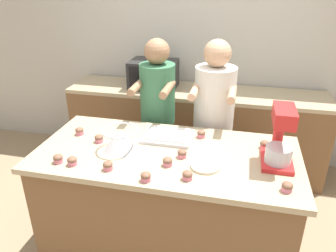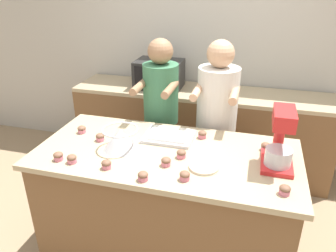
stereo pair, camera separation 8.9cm
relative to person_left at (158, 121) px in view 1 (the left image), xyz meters
The scene contains 23 objects.
ground_plane 1.12m from the person_left, 70.31° to the right, with size 16.00×16.00×0.00m, color #937A5B.
back_wall 1.20m from the person_left, 77.13° to the left, with size 10.00×0.06×2.70m.
island_counter 0.82m from the person_left, 70.31° to the right, with size 1.86×0.90×0.94m.
back_counter 0.85m from the person_left, 71.19° to the left, with size 2.80×0.60×0.93m.
person_left is the anchor object (origin of this frame).
person_right 0.50m from the person_left, ahead, with size 0.36×0.51×1.62m.
stand_mixer 1.22m from the person_left, 33.74° to the right, with size 0.20×0.30×0.40m.
mixing_bowl 0.75m from the person_left, 96.56° to the right, with size 0.26×0.26×0.16m.
baking_tray 0.52m from the person_left, 66.57° to the right, with size 0.37×0.29×0.04m.
microwave_oven 0.78m from the person_left, 107.99° to the left, with size 0.50×0.38×0.30m.
small_plate 0.99m from the person_left, 56.88° to the right, with size 0.19×0.19×0.02m.
cupcake_0 0.92m from the person_left, 71.24° to the right, with size 0.06×0.06×0.06m.
cupcake_1 1.00m from the person_left, 94.04° to the right, with size 0.06×0.06×0.06m.
cupcake_2 0.72m from the person_left, 113.41° to the right, with size 0.06×0.06×0.06m.
cupcake_3 1.09m from the person_left, 79.16° to the right, with size 0.06×0.06×0.06m.
cupcake_4 1.04m from the person_left, 27.16° to the right, with size 0.06×0.06×0.06m.
cupcake_5 0.62m from the person_left, 41.68° to the right, with size 0.06×0.06×0.06m.
cupcake_6 1.05m from the person_left, 107.95° to the right, with size 0.06×0.06×0.06m.
cupcake_7 1.08m from the person_left, 113.44° to the right, with size 0.06×0.06×0.06m.
cupcake_8 0.83m from the person_left, 63.57° to the right, with size 0.06×0.06×0.06m.
cupcake_9 1.09m from the person_left, 65.66° to the right, with size 0.06×0.06×0.06m.
cupcake_10 1.42m from the person_left, 43.49° to the right, with size 0.06×0.06×0.06m.
cupcake_11 0.76m from the person_left, 130.33° to the right, with size 0.06×0.06×0.06m.
Camera 1 is at (0.47, -1.97, 2.09)m, focal length 35.00 mm.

